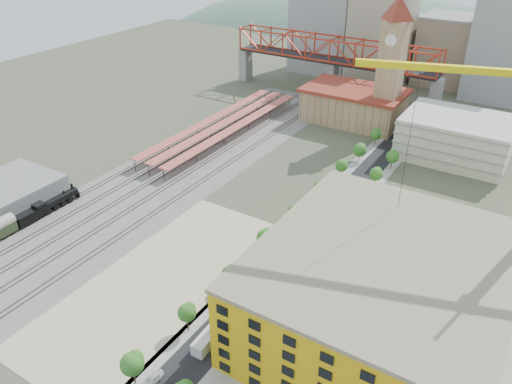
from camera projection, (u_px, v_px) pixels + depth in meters
The scene contains 30 objects.
ground at pixel (251, 222), 133.91m from camera, with size 400.00×400.00×0.00m, color #474C38.
ballast_strip at pixel (187, 165), 163.28m from camera, with size 36.00×165.00×0.06m, color #605E59.
dirt_lot at pixel (162, 281), 112.58m from camera, with size 28.00×67.00×0.06m, color tan.
street_asphalt at pixel (329, 213), 137.58m from camera, with size 12.00×170.00×0.06m, color black.
sidewalk_west at pixel (312, 208), 140.11m from camera, with size 3.00×170.00×0.04m, color gray.
sidewalk_east at pixel (348, 219), 135.06m from camera, with size 3.00×170.00×0.04m, color gray.
construction_pad at pixel (389, 335), 98.54m from camera, with size 50.00×90.00×0.06m, color gray.
rail_tracks at pixel (183, 163), 164.05m from camera, with size 26.56×160.00×0.18m.
platform_canopies at pixel (223, 123), 183.81m from camera, with size 16.00×80.00×4.12m.
station_hall at pixel (354, 105), 193.14m from camera, with size 38.00×24.00×13.10m.
clock_tower at pixel (393, 53), 174.70m from camera, with size 12.00×12.00×52.00m.
parking_garage at pixel (456, 137), 165.33m from camera, with size 34.00×26.00×14.00m, color silver.
truss_bridge at pixel (334, 53), 213.13m from camera, with size 94.00×9.60×25.60m.
construction_building at pixel (380, 293), 95.24m from camera, with size 44.60×50.60×18.80m.
street_trees at pixel (313, 231), 130.24m from camera, with size 15.40×124.40×8.00m.
skyline at pixel (435, 36), 223.68m from camera, with size 133.00×46.00×60.00m.
distant_hills at pixel (509, 161), 343.90m from camera, with size 647.00×264.00×227.00m.
locomotive at pixel (50, 205), 137.44m from camera, with size 2.74×21.11×5.28m.
site_trailer_a at pixel (211, 336), 96.57m from camera, with size 2.58×9.82×2.69m, color silver.
site_trailer_b at pixel (260, 283), 109.99m from camera, with size 2.64×10.02×2.74m, color silver.
site_trailer_c at pixel (277, 266), 115.45m from camera, with size 2.57×9.76×2.67m, color silver.
site_trailer_d at pixel (299, 242), 123.38m from camera, with size 2.68×10.20×2.79m, color silver.
car_0 at pixel (152, 379), 88.37m from camera, with size 1.88×4.68×1.59m, color silver.
car_1 at pixel (224, 307), 104.61m from camera, with size 1.38×3.97×1.31m, color #A9A9AE.
car_2 at pixel (270, 259), 118.51m from camera, with size 2.42×5.24×1.46m, color black.
car_3 at pixel (322, 205), 139.56m from camera, with size 2.24×5.50×1.60m, color navy.
car_4 at pixel (250, 315), 102.49m from camera, with size 1.57×3.91×1.33m, color silver.
car_5 at pixel (274, 287), 109.86m from camera, with size 1.42×4.07×1.34m, color #A6A7AB.
car_6 at pixel (330, 225), 131.29m from camera, with size 2.24×4.85×1.35m, color black.
car_7 at pixel (359, 192), 146.42m from camera, with size 1.84×4.52×1.31m, color #1A224C.
Camera 1 is at (60.41, -94.39, 73.75)m, focal length 35.00 mm.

